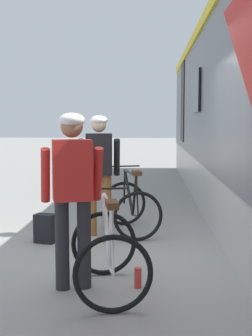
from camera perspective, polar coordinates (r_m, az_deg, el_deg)
The scene contains 7 objects.
ground_plane at distance 5.71m, azimuth -1.85°, elevation -11.27°, with size 80.00×80.00×0.00m, color gray.
cyclist_near_in_red at distance 4.56m, azimuth -6.67°, elevation -2.09°, with size 0.66×0.41×1.76m.
cyclist_far_in_dark at distance 6.70m, azimuth -3.36°, elevation 0.48°, with size 0.63×0.35×1.76m.
bicycle_near_white at distance 4.56m, azimuth -2.24°, elevation -10.47°, with size 0.89×1.18×0.99m.
bicycle_far_black at distance 6.92m, azimuth 0.59°, elevation -4.79°, with size 0.95×1.21×0.99m.
backpack_on_platform at distance 6.50m, azimuth -10.00°, elevation -7.40°, with size 0.28×0.18×0.40m, color black.
water_bottle_near_the_bikes at distance 4.77m, azimuth 1.49°, elevation -13.46°, with size 0.07×0.07×0.20m, color red.
Camera 1 is at (0.47, -5.44, 1.68)m, focal length 49.06 mm.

